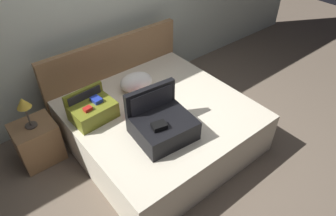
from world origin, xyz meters
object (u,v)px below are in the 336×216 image
table_lamp (24,105)px  hard_case_medium (93,110)px  pillow_near_headboard (136,82)px  pillow_center_head (145,104)px  nightstand (38,142)px  hard_case_large (162,124)px  bed (161,126)px

table_lamp → hard_case_medium: bearing=-30.6°
pillow_near_headboard → pillow_center_head: 0.41m
nightstand → table_lamp: size_ratio=1.32×
table_lamp → nightstand: bearing=0.0°
hard_case_large → hard_case_medium: hard_case_large is taller
bed → nightstand: (-1.21, 0.67, -0.02)m
pillow_near_headboard → nightstand: 1.29m
bed → hard_case_large: (-0.23, -0.33, 0.40)m
pillow_near_headboard → hard_case_large: bearing=-106.7°
hard_case_large → pillow_near_headboard: hard_case_large is taller
hard_case_medium → pillow_center_head: size_ratio=1.09×
hard_case_medium → pillow_center_head: hard_case_medium is taller
bed → pillow_center_head: bearing=145.8°
bed → pillow_near_headboard: 0.60m
hard_case_large → table_lamp: hard_case_large is taller
bed → pillow_near_headboard: size_ratio=4.67×
pillow_center_head → hard_case_medium: bearing=154.7°
hard_case_large → pillow_center_head: 0.44m
hard_case_large → nightstand: size_ratio=1.24×
bed → pillow_center_head: pillow_center_head is taller
pillow_near_headboard → pillow_center_head: size_ratio=0.92×
nightstand → pillow_center_head: bearing=-28.2°
pillow_near_headboard → table_lamp: (-1.22, 0.19, 0.14)m
hard_case_medium → nightstand: (-0.57, 0.34, -0.38)m
hard_case_medium → pillow_center_head: 0.56m
hard_case_large → nightstand: (-0.98, 1.00, -0.41)m
bed → pillow_center_head: (-0.14, 0.10, 0.34)m
bed → pillow_center_head: size_ratio=4.32×
hard_case_large → table_lamp: size_ratio=1.63×
bed → hard_case_large: size_ratio=3.10×
pillow_center_head → table_lamp: size_ratio=1.17×
pillow_near_headboard → nightstand: size_ratio=0.82×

